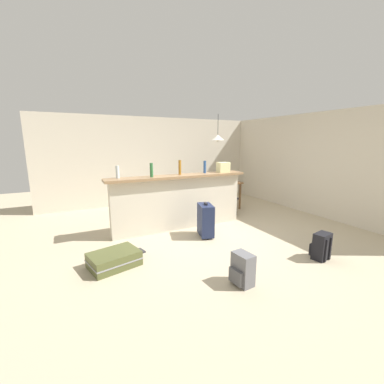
{
  "coord_description": "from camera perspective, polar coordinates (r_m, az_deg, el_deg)",
  "views": [
    {
      "loc": [
        -2.43,
        -4.1,
        1.8
      ],
      "look_at": [
        -0.12,
        0.49,
        0.76
      ],
      "focal_mm": 23.24,
      "sensor_mm": 36.0,
      "label": 1
    }
  ],
  "objects": [
    {
      "name": "dining_chair_far_side",
      "position": [
        7.23,
        3.93,
        1.2
      ],
      "size": [
        0.41,
        0.41,
        0.93
      ],
      "color": "black",
      "rests_on": "ground_plane"
    },
    {
      "name": "bar_countertop",
      "position": [
        5.08,
        -2.96,
        3.63
      ],
      "size": [
        2.96,
        0.4,
        0.05
      ],
      "primitive_type": "cube",
      "color": "#93704C",
      "rests_on": "partition_half_wall"
    },
    {
      "name": "bottle_clear",
      "position": [
        4.81,
        -16.72,
        4.42
      ],
      "size": [
        0.06,
        0.06,
        0.23
      ],
      "primitive_type": "cylinder",
      "color": "silver",
      "rests_on": "bar_countertop"
    },
    {
      "name": "suitcase_upright_navy",
      "position": [
        4.81,
        3.13,
        -6.39
      ],
      "size": [
        0.35,
        0.49,
        0.67
      ],
      "color": "#1E284C",
      "rests_on": "ground_plane"
    },
    {
      "name": "ground_plane",
      "position": [
        5.1,
        3.78,
        -9.54
      ],
      "size": [
        13.0,
        13.0,
        0.05
      ],
      "primitive_type": "cube",
      "color": "#BCAD8E"
    },
    {
      "name": "bottle_blue",
      "position": [
        5.38,
        2.94,
        5.77
      ],
      "size": [
        0.06,
        0.06,
        0.27
      ],
      "primitive_type": "cylinder",
      "color": "#284C89",
      "rests_on": "bar_countertop"
    },
    {
      "name": "pendant_lamp",
      "position": [
        6.67,
        5.93,
        12.33
      ],
      "size": [
        0.34,
        0.34,
        0.71
      ],
      "color": "black"
    },
    {
      "name": "bottle_white",
      "position": [
        5.76,
        8.34,
        5.75
      ],
      "size": [
        0.07,
        0.07,
        0.21
      ],
      "primitive_type": "cylinder",
      "color": "silver",
      "rests_on": "bar_countertop"
    },
    {
      "name": "partition_half_wall",
      "position": [
        5.19,
        -2.89,
        -2.6
      ],
      "size": [
        2.8,
        0.2,
        1.09
      ],
      "primitive_type": "cube",
      "color": "beige",
      "rests_on": "ground_plane"
    },
    {
      "name": "dining_chair_near_partition",
      "position": [
        6.33,
        7.98,
        -0.36
      ],
      "size": [
        0.47,
        0.47,
        0.93
      ],
      "color": "black",
      "rests_on": "ground_plane"
    },
    {
      "name": "bottle_amber",
      "position": [
        5.12,
        -2.81,
        5.66
      ],
      "size": [
        0.06,
        0.06,
        0.3
      ],
      "primitive_type": "cylinder",
      "color": "#9E661E",
      "rests_on": "bar_countertop"
    },
    {
      "name": "backpack_black",
      "position": [
        4.44,
        27.51,
        -11.03
      ],
      "size": [
        0.31,
        0.28,
        0.42
      ],
      "color": "black",
      "rests_on": "ground_plane"
    },
    {
      "name": "backpack_grey",
      "position": [
        3.38,
        11.47,
        -17.06
      ],
      "size": [
        0.27,
        0.3,
        0.42
      ],
      "color": "slate",
      "rests_on": "ground_plane"
    },
    {
      "name": "grocery_bag",
      "position": [
        5.56,
        7.18,
        5.65
      ],
      "size": [
        0.26,
        0.18,
        0.22
      ],
      "primitive_type": "cube",
      "color": "beige",
      "rests_on": "bar_countertop"
    },
    {
      "name": "wall_right",
      "position": [
        7.05,
        24.66,
        5.94
      ],
      "size": [
        0.1,
        6.0,
        2.5
      ],
      "primitive_type": "cube",
      "color": "beige",
      "rests_on": "ground_plane"
    },
    {
      "name": "wall_back",
      "position": [
        7.57,
        -7.92,
        7.19
      ],
      "size": [
        6.6,
        0.1,
        2.5
      ],
      "primitive_type": "cube",
      "color": "beige",
      "rests_on": "ground_plane"
    },
    {
      "name": "bottle_green",
      "position": [
        4.83,
        -9.3,
        5.0
      ],
      "size": [
        0.06,
        0.06,
        0.27
      ],
      "primitive_type": "cylinder",
      "color": "#2D6B38",
      "rests_on": "bar_countertop"
    },
    {
      "name": "suitcase_flat_olive",
      "position": [
        3.95,
        -17.38,
        -14.48
      ],
      "size": [
        0.88,
        0.65,
        0.22
      ],
      "color": "#51562D",
      "rests_on": "ground_plane"
    },
    {
      "name": "dining_table",
      "position": [
        6.77,
        5.99,
        1.58
      ],
      "size": [
        1.1,
        0.8,
        0.74
      ],
      "color": "brown",
      "rests_on": "ground_plane"
    }
  ]
}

